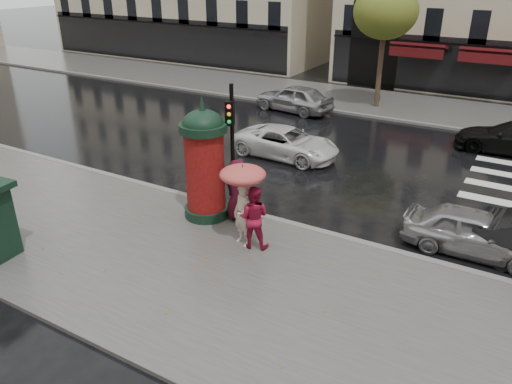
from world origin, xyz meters
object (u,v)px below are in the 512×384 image
Objects in this scene: morris_column at (205,161)px; traffic_light at (232,138)px; car_silver at (474,232)px; car_white at (286,143)px; man_burgundy at (238,190)px; woman_red at (253,217)px; car_far_silver at (294,98)px; woman_umbrella at (243,192)px.

traffic_light reaches higher than morris_column.
car_white is at bearing 61.30° from car_silver.
morris_column is at bearing -174.12° from car_white.
man_burgundy is 0.48× the size of traffic_light.
traffic_light is at bearing 100.69° from car_silver.
woman_red is 0.41× the size of car_white.
car_silver is 15.38m from car_far_silver.
woman_red is 2.76m from traffic_light.
morris_column reaches higher than car_silver.
man_burgundy reaches higher than woman_red.
woman_red is at bearing -157.31° from car_white.
car_far_silver is at bearing 104.12° from morris_column.
car_silver is 9.11m from car_white.
woman_red is (0.32, 0.02, -0.70)m from woman_umbrella.
woman_red is 6.22m from car_silver.
car_white is (-2.64, 7.22, -0.42)m from woman_red.
man_burgundy is 0.45× the size of car_far_silver.
woman_red is at bearing 4.00° from woman_umbrella.
car_far_silver is (-5.20, 13.81, -1.00)m from woman_umbrella.
woman_red is 0.93× the size of man_burgundy.
woman_umbrella reaches higher than car_silver.
traffic_light is (0.62, 0.60, 0.66)m from morris_column.
car_silver is 0.86× the size of car_white.
car_far_silver is (-2.88, 6.57, 0.12)m from car_white.
morris_column reaches higher than man_burgundy.
traffic_light is (-0.39, 0.32, 1.54)m from man_burgundy.
car_silver is (5.75, 3.01, -1.09)m from woman_umbrella.
woman_umbrella is at bearing 116.56° from car_silver.
car_silver is (6.71, 1.80, -0.46)m from man_burgundy.
woman_umbrella is at bearing -25.48° from morris_column.
morris_column is 13.34m from car_far_silver.
woman_umbrella is at bearing -11.98° from woman_red.
traffic_light is at bearing -25.72° from man_burgundy.
man_burgundy reaches higher than car_silver.
woman_umbrella is at bearing -48.91° from traffic_light.
car_far_silver is (-4.25, 12.60, -0.37)m from man_burgundy.
car_white is at bearing 99.76° from traffic_light.
woman_red reaches higher than car_white.
car_far_silver is (-3.86, 12.28, -1.91)m from traffic_light.
woman_red is 0.44× the size of traffic_light.
woman_red is 0.47× the size of morris_column.
morris_column is at bearing 21.76° from car_far_silver.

